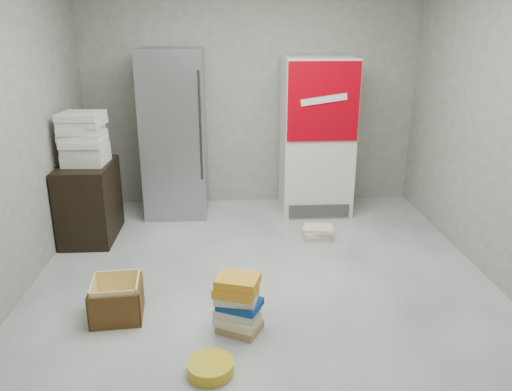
{
  "coord_description": "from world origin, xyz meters",
  "views": [
    {
      "loc": [
        -0.28,
        -3.57,
        2.11
      ],
      "look_at": [
        -0.04,
        0.7,
        0.67
      ],
      "focal_mm": 35.0,
      "sensor_mm": 36.0,
      "label": 1
    }
  ],
  "objects": [
    {
      "name": "ground",
      "position": [
        0.0,
        0.0,
        0.0
      ],
      "size": [
        5.0,
        5.0,
        0.0
      ],
      "primitive_type": "plane",
      "color": "silver",
      "rests_on": "ground"
    },
    {
      "name": "room_shell",
      "position": [
        0.0,
        0.0,
        1.8
      ],
      "size": [
        4.04,
        5.04,
        2.82
      ],
      "color": "#A7A296",
      "rests_on": "ground"
    },
    {
      "name": "steel_fridge",
      "position": [
        -0.9,
        2.13,
        0.95
      ],
      "size": [
        0.7,
        0.72,
        1.9
      ],
      "color": "#ABAEB3",
      "rests_on": "ground"
    },
    {
      "name": "coke_cooler",
      "position": [
        0.75,
        2.12,
        0.9
      ],
      "size": [
        0.8,
        0.73,
        1.8
      ],
      "color": "silver",
      "rests_on": "ground"
    },
    {
      "name": "wood_shelf",
      "position": [
        -1.73,
        1.4,
        0.4
      ],
      "size": [
        0.5,
        0.8,
        0.8
      ],
      "primitive_type": "cube",
      "color": "black",
      "rests_on": "ground"
    },
    {
      "name": "supply_box_stack",
      "position": [
        -1.72,
        1.4,
        1.06
      ],
      "size": [
        0.44,
        0.44,
        0.52
      ],
      "color": "silver",
      "rests_on": "wood_shelf"
    },
    {
      "name": "phonebook_stack_main",
      "position": [
        -0.23,
        -0.41,
        0.22
      ],
      "size": [
        0.38,
        0.36,
        0.43
      ],
      "rotation": [
        0.0,
        0.0,
        -0.36
      ],
      "color": "#A88455",
      "rests_on": "ground"
    },
    {
      "name": "phonebook_stack_side",
      "position": [
        0.64,
        1.22,
        0.07
      ],
      "size": [
        0.32,
        0.27,
        0.13
      ],
      "rotation": [
        0.0,
        0.0,
        0.0
      ],
      "color": "beige",
      "rests_on": "ground"
    },
    {
      "name": "cardboard_box",
      "position": [
        -1.15,
        -0.17,
        0.13
      ],
      "size": [
        0.41,
        0.41,
        0.31
      ],
      "rotation": [
        0.0,
        0.0,
        0.09
      ],
      "color": "yellow",
      "rests_on": "ground"
    },
    {
      "name": "bucket_lid",
      "position": [
        -0.42,
        -0.88,
        0.04
      ],
      "size": [
        0.32,
        0.32,
        0.08
      ],
      "primitive_type": "cylinder",
      "rotation": [
        0.0,
        0.0,
        -0.04
      ],
      "color": "gold",
      "rests_on": "ground"
    }
  ]
}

